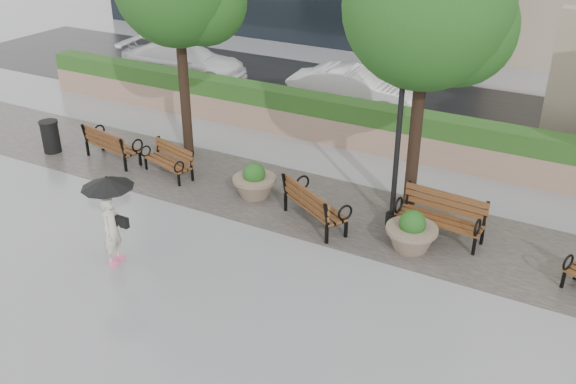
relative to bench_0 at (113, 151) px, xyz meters
The scene contains 16 objects.
ground 6.33m from the bench_0, 24.85° to the right, with size 100.00×100.00×0.00m, color gray.
cobble_strip 5.76m from the bench_0, ahead, with size 28.00×3.20×0.01m, color #383330.
hedge_wall 7.21m from the bench_0, 37.11° to the left, with size 24.00×0.80×1.35m.
asphalt_street 10.13m from the bench_0, 55.48° to the left, with size 40.00×7.00×0.00m, color black.
bench_0 is the anchor object (origin of this frame).
bench_1 1.97m from the bench_0, ahead, with size 1.66×1.01×0.84m.
bench_2 6.60m from the bench_0, ahead, with size 1.96×1.56×1.00m.
bench_3 9.30m from the bench_0, ahead, with size 1.96×0.91×1.02m.
planter_left 4.64m from the bench_0, ahead, with size 1.09×1.09×0.91m.
planter_right 8.93m from the bench_0, ahead, with size 1.12×1.12×0.94m.
trash_bin 2.04m from the bench_0, 169.37° to the right, with size 0.54×0.54×0.90m, color black.
lamppost 8.31m from the bench_0, ahead, with size 0.28×0.28×3.97m.
tree_1 9.67m from the bench_0, ahead, with size 3.61×3.54×6.68m.
car_left 7.83m from the bench_0, 112.26° to the left, with size 2.02×4.98×1.45m, color white.
car_right 8.34m from the bench_0, 60.17° to the left, with size 1.53×4.38×1.44m, color white.
pedestrian 5.43m from the bench_0, 46.75° to the right, with size 1.06×1.06×1.95m.
Camera 1 is at (6.60, -9.47, 7.41)m, focal length 40.00 mm.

